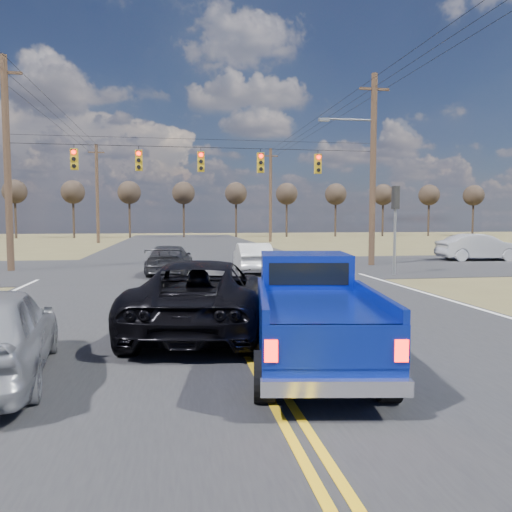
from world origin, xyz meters
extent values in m
plane|color=brown|center=(0.00, 0.00, 0.00)|extent=(160.00, 160.00, 0.00)
cube|color=#28282B|center=(0.00, 10.00, 0.00)|extent=(14.00, 120.00, 0.02)
cube|color=#28282B|center=(0.00, 18.00, 0.00)|extent=(120.00, 12.00, 0.02)
cylinder|color=#473323|center=(-9.00, 18.00, 5.00)|extent=(0.32, 0.32, 10.00)
cube|color=#473323|center=(-9.00, 18.00, 9.20)|extent=(1.60, 0.12, 0.12)
cylinder|color=#473323|center=(9.00, 18.00, 5.00)|extent=(0.32, 0.32, 10.00)
cube|color=#473323|center=(9.00, 18.00, 9.20)|extent=(1.60, 0.12, 0.12)
cylinder|color=black|center=(0.00, 18.00, 6.00)|extent=(18.00, 0.02, 0.02)
cylinder|color=black|center=(0.00, 18.00, 6.40)|extent=(18.00, 0.02, 0.02)
cube|color=#B28C14|center=(-6.00, 18.00, 5.30)|extent=(0.34, 0.24, 1.00)
cylinder|color=#FF0C05|center=(-6.00, 17.86, 5.63)|extent=(0.20, 0.06, 0.20)
cylinder|color=black|center=(-6.00, 17.86, 5.30)|extent=(0.20, 0.06, 0.20)
cylinder|color=black|center=(-6.00, 17.86, 4.97)|extent=(0.20, 0.06, 0.20)
cube|color=black|center=(-6.00, 17.83, 5.74)|extent=(0.24, 0.14, 0.03)
cube|color=#B28C14|center=(-3.00, 18.00, 5.30)|extent=(0.34, 0.24, 1.00)
cylinder|color=#FF0C05|center=(-3.00, 17.86, 5.63)|extent=(0.20, 0.06, 0.20)
cylinder|color=black|center=(-3.00, 17.86, 5.30)|extent=(0.20, 0.06, 0.20)
cylinder|color=black|center=(-3.00, 17.86, 4.97)|extent=(0.20, 0.06, 0.20)
cube|color=black|center=(-3.00, 17.83, 5.74)|extent=(0.24, 0.14, 0.03)
cube|color=#B28C14|center=(0.00, 18.00, 5.30)|extent=(0.34, 0.24, 1.00)
cylinder|color=#FF0C05|center=(0.00, 17.86, 5.63)|extent=(0.20, 0.06, 0.20)
cylinder|color=black|center=(0.00, 17.86, 5.30)|extent=(0.20, 0.06, 0.20)
cylinder|color=black|center=(0.00, 17.86, 4.97)|extent=(0.20, 0.06, 0.20)
cube|color=black|center=(0.00, 17.83, 5.74)|extent=(0.24, 0.14, 0.03)
cube|color=#B28C14|center=(3.00, 18.00, 5.30)|extent=(0.34, 0.24, 1.00)
cylinder|color=#FF0C05|center=(3.00, 17.86, 5.63)|extent=(0.20, 0.06, 0.20)
cylinder|color=black|center=(3.00, 17.86, 5.30)|extent=(0.20, 0.06, 0.20)
cylinder|color=black|center=(3.00, 17.86, 4.97)|extent=(0.20, 0.06, 0.20)
cube|color=black|center=(3.00, 17.83, 5.74)|extent=(0.24, 0.14, 0.03)
cube|color=#B28C14|center=(6.00, 18.00, 5.30)|extent=(0.34, 0.24, 1.00)
cylinder|color=#FF0C05|center=(6.00, 17.86, 5.63)|extent=(0.20, 0.06, 0.20)
cylinder|color=black|center=(6.00, 17.86, 5.30)|extent=(0.20, 0.06, 0.20)
cylinder|color=black|center=(6.00, 17.86, 4.97)|extent=(0.20, 0.06, 0.20)
cube|color=black|center=(6.00, 17.83, 5.74)|extent=(0.24, 0.14, 0.03)
cylinder|color=slate|center=(8.20, 13.50, 1.60)|extent=(0.12, 0.12, 3.20)
cube|color=black|center=(8.20, 13.50, 3.40)|extent=(0.24, 0.34, 1.00)
cylinder|color=slate|center=(7.60, 18.00, 7.60)|extent=(2.80, 0.10, 0.10)
cube|color=slate|center=(6.30, 18.00, 7.55)|extent=(0.55, 0.22, 0.14)
cylinder|color=#473323|center=(-9.00, 46.00, 5.00)|extent=(0.32, 0.32, 10.00)
cube|color=#473323|center=(-9.00, 46.00, 9.20)|extent=(1.60, 0.12, 0.12)
cylinder|color=#473323|center=(9.00, 46.00, 5.00)|extent=(0.32, 0.32, 10.00)
cube|color=#473323|center=(9.00, 46.00, 9.20)|extent=(1.60, 0.12, 0.12)
cylinder|color=black|center=(-8.30, 17.00, 9.30)|extent=(0.02, 58.00, 0.02)
cylinder|color=black|center=(8.30, 17.00, 9.30)|extent=(0.02, 58.00, 0.02)
cylinder|color=black|center=(9.00, 17.00, 9.30)|extent=(0.02, 58.00, 0.02)
cylinder|color=black|center=(9.70, 17.00, 9.30)|extent=(0.02, 58.00, 0.02)
cylinder|color=#33261C|center=(-21.00, 60.00, 2.75)|extent=(0.28, 0.28, 5.50)
sphere|color=#2D231C|center=(-21.00, 60.00, 5.90)|extent=(3.00, 3.00, 3.00)
cylinder|color=#33261C|center=(-14.00, 60.00, 2.75)|extent=(0.28, 0.28, 5.50)
sphere|color=#2D231C|center=(-14.00, 60.00, 5.90)|extent=(3.00, 3.00, 3.00)
cylinder|color=#33261C|center=(-7.00, 60.00, 2.75)|extent=(0.28, 0.28, 5.50)
sphere|color=#2D231C|center=(-7.00, 60.00, 5.90)|extent=(3.00, 3.00, 3.00)
cylinder|color=#33261C|center=(0.00, 60.00, 2.75)|extent=(0.28, 0.28, 5.50)
sphere|color=#2D231C|center=(0.00, 60.00, 5.90)|extent=(3.00, 3.00, 3.00)
cylinder|color=#33261C|center=(7.00, 60.00, 2.75)|extent=(0.28, 0.28, 5.50)
sphere|color=#2D231C|center=(7.00, 60.00, 5.90)|extent=(3.00, 3.00, 3.00)
cylinder|color=#33261C|center=(14.00, 60.00, 2.75)|extent=(0.28, 0.28, 5.50)
sphere|color=#2D231C|center=(14.00, 60.00, 5.90)|extent=(3.00, 3.00, 3.00)
cylinder|color=#33261C|center=(21.00, 60.00, 2.75)|extent=(0.28, 0.28, 5.50)
sphere|color=#2D231C|center=(21.00, 60.00, 5.90)|extent=(3.00, 3.00, 3.00)
cylinder|color=#33261C|center=(28.00, 60.00, 2.75)|extent=(0.28, 0.28, 5.50)
sphere|color=#2D231C|center=(28.00, 60.00, 5.90)|extent=(3.00, 3.00, 3.00)
cylinder|color=#33261C|center=(35.00, 60.00, 2.75)|extent=(0.28, 0.28, 5.50)
sphere|color=#2D231C|center=(35.00, 60.00, 5.90)|extent=(3.00, 3.00, 3.00)
cylinder|color=#33261C|center=(42.00, 60.00, 2.75)|extent=(0.28, 0.28, 5.50)
sphere|color=#2D231C|center=(42.00, 60.00, 5.90)|extent=(3.00, 3.00, 3.00)
cylinder|color=black|center=(-0.20, -0.60, 0.35)|extent=(0.39, 0.74, 0.70)
cylinder|color=black|center=(1.44, -0.86, 0.35)|extent=(0.39, 0.74, 0.70)
cylinder|color=black|center=(0.29, 2.52, 0.35)|extent=(0.39, 0.74, 0.70)
cylinder|color=black|center=(1.93, 2.26, 0.35)|extent=(0.39, 0.74, 0.70)
cube|color=#0D2296|center=(0.86, 0.83, 0.79)|extent=(2.47, 4.94, 0.88)
cube|color=#0D2296|center=(1.06, 2.08, 1.51)|extent=(1.83, 1.72, 0.63)
cube|color=black|center=(0.95, 1.37, 1.51)|extent=(1.39, 0.27, 0.39)
cube|color=#0D2296|center=(-0.10, 0.05, 1.31)|extent=(0.54, 2.87, 0.18)
cube|color=#0D2296|center=(1.54, -0.21, 1.31)|extent=(0.54, 2.87, 0.18)
cube|color=#0D2296|center=(0.50, -1.49, 0.96)|extent=(1.74, 0.34, 0.53)
cube|color=silver|center=(0.49, -1.55, 0.48)|extent=(1.80, 0.44, 0.19)
cube|color=#FF0C05|center=(-0.27, -1.40, 0.92)|extent=(0.16, 0.08, 0.26)
cube|color=#FF0C05|center=(1.25, -1.64, 0.92)|extent=(0.16, 0.08, 0.26)
imported|color=black|center=(-0.80, 3.82, 0.79)|extent=(3.56, 6.07, 1.58)
imported|color=#B8B8B8|center=(2.19, 15.50, 0.69)|extent=(1.61, 4.22, 1.38)
imported|color=#2C2C30|center=(-1.57, 15.43, 0.65)|extent=(2.25, 4.61, 1.29)
imported|color=#B5B7BE|center=(16.49, 19.83, 0.79)|extent=(2.09, 4.93, 1.58)
camera|label=1|loc=(-1.39, -7.07, 2.47)|focal=35.00mm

